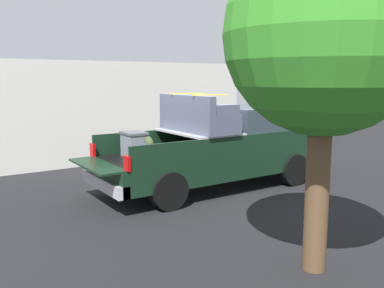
% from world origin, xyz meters
% --- Properties ---
extents(ground_plane, '(40.00, 40.00, 0.00)m').
position_xyz_m(ground_plane, '(0.00, 0.00, 0.00)').
color(ground_plane, black).
extents(pickup_truck, '(6.05, 2.06, 2.23)m').
position_xyz_m(pickup_truck, '(0.36, 0.00, 0.96)').
color(pickup_truck, black).
rests_on(pickup_truck, ground_plane).
extents(building_facade, '(8.16, 0.36, 3.08)m').
position_xyz_m(building_facade, '(-0.03, 4.22, 1.54)').
color(building_facade, silver).
rests_on(building_facade, ground_plane).
extents(tree_background, '(2.58, 2.58, 4.41)m').
position_xyz_m(tree_background, '(-1.43, -4.23, 3.10)').
color(tree_background, brown).
rests_on(tree_background, ground_plane).
extents(trash_can, '(0.60, 0.60, 0.98)m').
position_xyz_m(trash_can, '(3.41, 3.08, 0.50)').
color(trash_can, '#3F4C66').
rests_on(trash_can, ground_plane).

